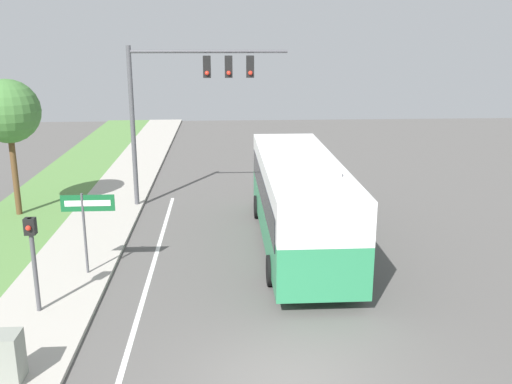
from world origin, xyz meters
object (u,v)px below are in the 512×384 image
Objects in this scene: bus at (299,196)px; street_sign at (87,216)px; signal_gantry at (185,90)px; pedestrian_signal at (33,249)px; utility_cabinet at (7,358)px.

bus reaches higher than street_sign.
street_sign is at bearing -109.18° from signal_gantry.
signal_gantry is (-4.20, 5.21, 3.21)m from bus.
bus is at bearing 32.16° from pedestrian_signal.
bus is 3.97× the size of street_sign.
street_sign is (-2.61, -7.50, -3.09)m from signal_gantry.
signal_gantry is 11.06m from pedestrian_signal.
utility_cabinet is (-0.47, -5.77, -1.30)m from street_sign.
pedestrian_signal reaches higher than street_sign.
signal_gantry is at bearing 128.88° from bus.
bus is at bearing -51.12° from signal_gantry.
bus is at bearing 18.65° from street_sign.
street_sign is 5.94m from utility_cabinet.
pedestrian_signal is at bearing -109.00° from signal_gantry.
utility_cabinet is at bearing -83.64° from pedestrian_signal.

